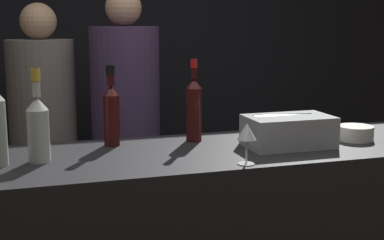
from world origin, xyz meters
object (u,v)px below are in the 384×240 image
red_wine_bottle_tall (194,107)px  wine_glass (247,133)px  person_in_hoodie (126,120)px  rose_wine_bottle (38,126)px  bowl_white (355,132)px  ice_bin_with_bottles (289,130)px  person_blond_tee (44,128)px  red_wine_bottle_black_foil (111,111)px

red_wine_bottle_tall → wine_glass: bearing=-81.4°
wine_glass → person_in_hoodie: person_in_hoodie is taller
red_wine_bottle_tall → rose_wine_bottle: (-0.66, -0.17, -0.01)m
bowl_white → wine_glass: 0.67m
bowl_white → red_wine_bottle_tall: bearing=164.3°
ice_bin_with_bottles → rose_wine_bottle: (-1.00, 0.05, 0.07)m
wine_glass → red_wine_bottle_tall: (-0.07, 0.43, 0.03)m
ice_bin_with_bottles → bowl_white: (0.34, 0.02, -0.04)m
bowl_white → person_in_hoodie: bearing=126.2°
bowl_white → person_blond_tee: (-1.29, 1.26, -0.14)m
rose_wine_bottle → bowl_white: bearing=-1.0°
wine_glass → person_blond_tee: bearing=114.1°
ice_bin_with_bottles → person_in_hoodie: (-0.48, 1.15, -0.13)m
bowl_white → person_blond_tee: size_ratio=0.10×
ice_bin_with_bottles → rose_wine_bottle: bearing=177.3°
wine_glass → person_in_hoodie: size_ratio=0.09×
wine_glass → person_in_hoodie: (-0.20, 1.36, -0.18)m
wine_glass → ice_bin_with_bottles: bearing=37.5°
person_in_hoodie → red_wine_bottle_black_foil: bearing=-179.4°
wine_glass → person_blond_tee: (-0.67, 1.50, -0.22)m
ice_bin_with_bottles → red_wine_bottle_tall: size_ratio=1.00×
red_wine_bottle_black_foil → person_in_hoodie: person_in_hoodie is taller
rose_wine_bottle → person_blond_tee: (0.05, 1.24, -0.25)m
ice_bin_with_bottles → person_in_hoodie: bearing=112.7°
red_wine_bottle_black_foil → wine_glass: bearing=-47.1°
rose_wine_bottle → person_blond_tee: bearing=87.7°
ice_bin_with_bottles → wine_glass: bearing=-142.5°
red_wine_bottle_tall → person_in_hoodie: size_ratio=0.21×
ice_bin_with_bottles → person_blond_tee: bearing=126.5°
red_wine_bottle_black_foil → person_blond_tee: bearing=103.5°
person_in_hoodie → person_blond_tee: size_ratio=1.05×
ice_bin_with_bottles → person_blond_tee: person_blond_tee is taller
bowl_white → wine_glass: (-0.62, -0.24, 0.08)m
red_wine_bottle_black_foil → person_blond_tee: (-0.25, 1.05, -0.25)m
bowl_white → person_blond_tee: bearing=135.8°
ice_bin_with_bottles → rose_wine_bottle: 1.01m
red_wine_bottle_tall → red_wine_bottle_black_foil: size_ratio=1.06×
red_wine_bottle_tall → person_in_hoodie: person_in_hoodie is taller
red_wine_bottle_tall → red_wine_bottle_black_foil: red_wine_bottle_tall is taller
red_wine_bottle_black_foil → red_wine_bottle_tall: bearing=-3.3°
red_wine_bottle_tall → person_blond_tee: (-0.61, 1.07, -0.26)m
bowl_white → rose_wine_bottle: size_ratio=0.45×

